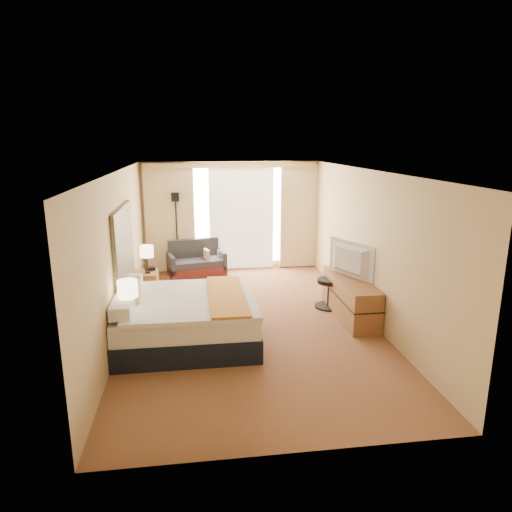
{
  "coord_description": "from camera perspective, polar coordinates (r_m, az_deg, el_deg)",
  "views": [
    {
      "loc": [
        -0.9,
        -7.4,
        3.07
      ],
      "look_at": [
        0.18,
        0.4,
        1.08
      ],
      "focal_mm": 32.0,
      "sensor_mm": 36.0,
      "label": 1
    }
  ],
  "objects": [
    {
      "name": "telephone",
      "position": [
        9.36,
        -13.12,
        -1.57
      ],
      "size": [
        0.22,
        0.2,
        0.07
      ],
      "primitive_type": "cube",
      "rotation": [
        0.0,
        0.0,
        0.39
      ],
      "color": "black",
      "rests_on": "nightstand_right"
    },
    {
      "name": "nightstand_left",
      "position": [
        7.01,
        -15.42,
        -9.87
      ],
      "size": [
        0.45,
        0.52,
        0.55
      ],
      "primitive_type": "cube",
      "color": "#9A6838",
      "rests_on": "floor"
    },
    {
      "name": "curtains",
      "position": [
        10.95,
        -3.14,
        5.46
      ],
      "size": [
        4.12,
        0.19,
        2.56
      ],
      "color": "beige",
      "rests_on": "floor"
    },
    {
      "name": "nightstand_right",
      "position": [
        9.33,
        -13.53,
        -3.64
      ],
      "size": [
        0.45,
        0.52,
        0.55
      ],
      "primitive_type": "cube",
      "color": "#9A6838",
      "rests_on": "floor"
    },
    {
      "name": "wall_back",
      "position": [
        11.08,
        -3.16,
        4.99
      ],
      "size": [
        4.2,
        0.02,
        2.6
      ],
      "primitive_type": "cube",
      "color": "tan",
      "rests_on": "ground"
    },
    {
      "name": "media_dresser",
      "position": [
        8.34,
        11.7,
        -5.14
      ],
      "size": [
        0.5,
        1.8,
        0.7
      ],
      "primitive_type": "cube",
      "color": "#9A6838",
      "rests_on": "floor"
    },
    {
      "name": "floor_lamp",
      "position": [
        10.84,
        -9.96,
        4.88
      ],
      "size": [
        0.24,
        0.24,
        1.91
      ],
      "color": "black",
      "rests_on": "floor"
    },
    {
      "name": "loveseat",
      "position": [
        10.81,
        -7.45,
        -0.95
      ],
      "size": [
        1.41,
        0.96,
        0.81
      ],
      "rotation": [
        0.0,
        0.0,
        0.22
      ],
      "color": "#521A17",
      "rests_on": "floor"
    },
    {
      "name": "wall_left",
      "position": [
        7.7,
        -16.66,
        0.3
      ],
      "size": [
        0.02,
        7.0,
        2.6
      ],
      "primitive_type": "cube",
      "color": "tan",
      "rests_on": "ground"
    },
    {
      "name": "lamp_right",
      "position": [
        9.1,
        -13.52,
        0.5
      ],
      "size": [
        0.26,
        0.26,
        0.55
      ],
      "color": "black",
      "rests_on": "nightstand_right"
    },
    {
      "name": "wall_front",
      "position": [
        4.38,
        4.7,
        -9.74
      ],
      "size": [
        4.2,
        0.02,
        2.6
      ],
      "primitive_type": "cube",
      "color": "tan",
      "rests_on": "ground"
    },
    {
      "name": "floor",
      "position": [
        8.06,
        -0.92,
        -8.19
      ],
      "size": [
        4.2,
        7.0,
        0.02
      ],
      "primitive_type": "cube",
      "color": "#542518",
      "rests_on": "ground"
    },
    {
      "name": "tissue_box",
      "position": [
        7.02,
        -15.09,
        -6.86
      ],
      "size": [
        0.13,
        0.13,
        0.11
      ],
      "primitive_type": "cube",
      "rotation": [
        0.0,
        0.0,
        -0.03
      ],
      "color": "#9ACCEE",
      "rests_on": "nightstand_left"
    },
    {
      "name": "television",
      "position": [
        8.25,
        11.32,
        -0.49
      ],
      "size": [
        0.59,
        1.07,
        0.64
      ],
      "primitive_type": "imported",
      "rotation": [
        0.0,
        0.0,
        2.0
      ],
      "color": "black",
      "rests_on": "media_dresser"
    },
    {
      "name": "window",
      "position": [
        11.07,
        -1.85,
        5.1
      ],
      "size": [
        2.3,
        0.02,
        2.3
      ],
      "primitive_type": "cube",
      "color": "white",
      "rests_on": "wall_back"
    },
    {
      "name": "bed",
      "position": [
        7.27,
        -8.7,
        -7.72
      ],
      "size": [
        2.12,
        1.94,
        1.03
      ],
      "color": "black",
      "rests_on": "floor"
    },
    {
      "name": "lamp_left",
      "position": [
        6.77,
        -15.75,
        -4.06
      ],
      "size": [
        0.28,
        0.28,
        0.6
      ],
      "color": "black",
      "rests_on": "nightstand_left"
    },
    {
      "name": "wall_right",
      "position": [
        8.18,
        13.82,
        1.28
      ],
      "size": [
        0.02,
        7.0,
        2.6
      ],
      "primitive_type": "cube",
      "color": "tan",
      "rests_on": "ground"
    },
    {
      "name": "ceiling",
      "position": [
        7.47,
        -1.0,
        10.59
      ],
      "size": [
        4.2,
        7.0,
        0.02
      ],
      "primitive_type": "cube",
      "color": "silver",
      "rests_on": "wall_back"
    },
    {
      "name": "headboard",
      "position": [
        7.89,
        -16.15,
        0.52
      ],
      "size": [
        0.06,
        1.85,
        1.5
      ],
      "primitive_type": "cube",
      "color": "black",
      "rests_on": "wall_left"
    },
    {
      "name": "desk_chair",
      "position": [
        8.72,
        9.49,
        -3.26
      ],
      "size": [
        0.53,
        0.53,
        1.09
      ],
      "rotation": [
        0.0,
        0.0,
        0.26
      ],
      "color": "black",
      "rests_on": "floor"
    }
  ]
}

